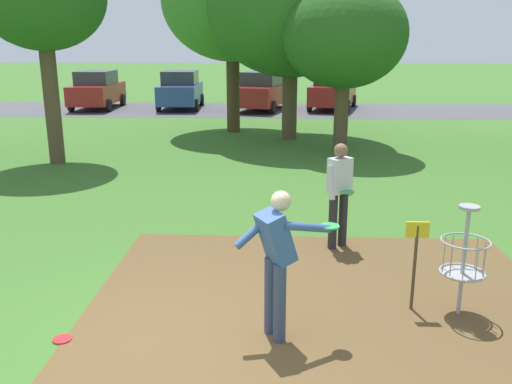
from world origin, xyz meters
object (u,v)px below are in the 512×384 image
object	(u,v)px
disc_golf_basket	(459,256)
parked_car_leftmost	(97,90)
tree_far_center	(291,3)
parked_car_center_right	(262,91)
tree_mid_left	(344,35)
parked_car_center_left	(181,90)
player_foreground_watching	(339,190)
tree_near_left	(232,1)
frisbee_near_basket	(62,339)
player_throwing	(277,255)
parked_car_rightmost	(333,90)

from	to	relation	value
disc_golf_basket	parked_car_leftmost	size ratio (longest dim) A/B	0.33
tree_far_center	parked_car_center_right	bearing A→B (deg)	98.32
tree_mid_left	parked_car_center_left	size ratio (longest dim) A/B	1.16
player_foreground_watching	tree_near_left	xyz separation A→B (m)	(-2.68, 11.64, 3.64)
frisbee_near_basket	parked_car_leftmost	bearing A→B (deg)	107.17
player_foreground_watching	tree_far_center	world-z (taller)	tree_far_center
player_foreground_watching	disc_golf_basket	bearing A→B (deg)	-61.14
player_throwing	parked_car_center_left	xyz separation A→B (m)	(-4.93, 21.54, -0.06)
player_throwing	tree_near_left	bearing A→B (deg)	96.73
player_foreground_watching	tree_mid_left	size ratio (longest dim) A/B	0.35
player_foreground_watching	parked_car_center_right	xyz separation A→B (m)	(-1.82, 18.24, -0.05)
frisbee_near_basket	parked_car_rightmost	size ratio (longest dim) A/B	0.05
player_foreground_watching	frisbee_near_basket	size ratio (longest dim) A/B	8.10
parked_car_center_left	parked_car_rightmost	xyz separation A→B (m)	(7.51, -0.01, 0.00)
tree_near_left	parked_car_center_right	size ratio (longest dim) A/B	1.49
player_foreground_watching	frisbee_near_basket	distance (m)	4.63
disc_golf_basket	parked_car_rightmost	xyz separation A→B (m)	(0.41, 20.89, 0.17)
frisbee_near_basket	tree_near_left	bearing A→B (deg)	87.29
parked_car_leftmost	tree_mid_left	bearing A→B (deg)	-44.07
disc_golf_basket	parked_car_rightmost	bearing A→B (deg)	88.87
player_throwing	parked_car_center_right	world-z (taller)	parked_car_center_right
player_throwing	tree_far_center	world-z (taller)	tree_far_center
tree_near_left	parked_car_center_left	size ratio (longest dim) A/B	1.58
tree_near_left	tree_mid_left	bearing A→B (deg)	-46.23
parked_car_center_left	tree_far_center	bearing A→B (deg)	-58.45
tree_near_left	parked_car_leftmost	bearing A→B (deg)	137.03
tree_far_center	parked_car_leftmost	bearing A→B (deg)	138.40
parked_car_center_left	parked_car_center_right	size ratio (longest dim) A/B	0.94
tree_near_left	parked_car_leftmost	xyz separation A→B (m)	(-7.34, 6.84, -3.68)
player_foreground_watching	player_throwing	bearing A→B (deg)	-108.88
disc_golf_basket	tree_far_center	size ratio (longest dim) A/B	0.20
tree_mid_left	tree_far_center	xyz separation A→B (m)	(-1.50, 2.21, 1.02)
player_throwing	tree_near_left	world-z (taller)	tree_near_left
player_throwing	parked_car_center_right	size ratio (longest dim) A/B	0.38
parked_car_center_right	tree_far_center	bearing A→B (deg)	-81.68
disc_golf_basket	tree_near_left	xyz separation A→B (m)	(-3.88, 13.83, 3.85)
player_foreground_watching	tree_far_center	xyz separation A→B (m)	(-0.64, 10.15, 3.45)
disc_golf_basket	parked_car_rightmost	size ratio (longest dim) A/B	0.31
parked_car_center_right	parked_car_center_left	bearing A→B (deg)	173.48
tree_far_center	parked_car_center_left	size ratio (longest dim) A/B	1.59
parked_car_center_right	parked_car_rightmost	distance (m)	3.47
tree_near_left	parked_car_center_left	bearing A→B (deg)	114.47
player_foreground_watching	tree_far_center	bearing A→B (deg)	93.61
disc_golf_basket	tree_mid_left	bearing A→B (deg)	91.94
player_foreground_watching	tree_mid_left	bearing A→B (deg)	83.80
tree_mid_left	parked_car_center_right	distance (m)	10.93
frisbee_near_basket	disc_golf_basket	bearing A→B (deg)	10.34
tree_near_left	parked_car_leftmost	world-z (taller)	tree_near_left
frisbee_near_basket	parked_car_center_left	size ratio (longest dim) A/B	0.05
player_throwing	tree_mid_left	distance (m)	11.20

